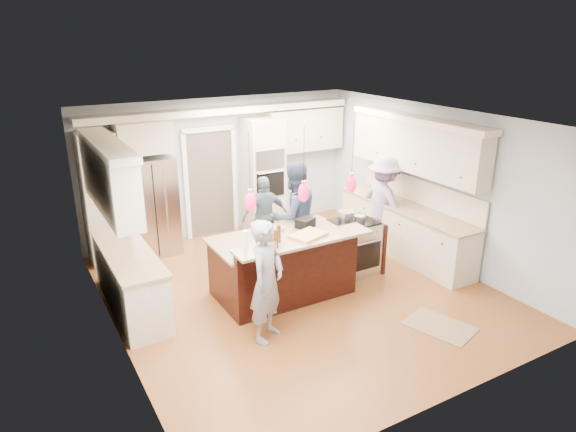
% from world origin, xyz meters
% --- Properties ---
extents(ground_plane, '(6.00, 6.00, 0.00)m').
position_xyz_m(ground_plane, '(0.00, 0.00, 0.00)').
color(ground_plane, '#9B5B2A').
rests_on(ground_plane, ground).
extents(room_shell, '(5.54, 6.04, 2.72)m').
position_xyz_m(room_shell, '(0.00, 0.00, 1.82)').
color(room_shell, '#B2BCC6').
rests_on(room_shell, ground).
extents(refrigerator, '(0.90, 0.70, 1.80)m').
position_xyz_m(refrigerator, '(-1.55, 2.64, 0.90)').
color(refrigerator, '#B7B7BC').
rests_on(refrigerator, ground).
extents(oven_column, '(0.72, 0.69, 2.30)m').
position_xyz_m(oven_column, '(0.75, 2.67, 1.15)').
color(oven_column, beige).
rests_on(oven_column, ground).
extents(back_upper_cabinets, '(5.30, 0.61, 2.54)m').
position_xyz_m(back_upper_cabinets, '(-0.75, 2.76, 1.67)').
color(back_upper_cabinets, beige).
rests_on(back_upper_cabinets, ground).
extents(right_counter_run, '(0.64, 3.10, 2.51)m').
position_xyz_m(right_counter_run, '(2.44, 0.30, 1.06)').
color(right_counter_run, beige).
rests_on(right_counter_run, ground).
extents(left_cabinets, '(0.64, 2.30, 2.51)m').
position_xyz_m(left_cabinets, '(-2.44, 0.80, 1.06)').
color(left_cabinets, beige).
rests_on(left_cabinets, ground).
extents(kitchen_island, '(2.10, 1.46, 1.12)m').
position_xyz_m(kitchen_island, '(-0.25, 0.07, 0.48)').
color(kitchen_island, black).
rests_on(kitchen_island, ground).
extents(island_range, '(0.82, 0.71, 0.92)m').
position_xyz_m(island_range, '(1.16, 0.15, 0.46)').
color(island_range, '#B7B7BC').
rests_on(island_range, ground).
extents(pendant_lights, '(1.75, 0.15, 1.03)m').
position_xyz_m(pendant_lights, '(-0.25, -0.51, 1.80)').
color(pendant_lights, black).
rests_on(pendant_lights, ground).
extents(person_bar_end, '(0.73, 0.67, 1.67)m').
position_xyz_m(person_bar_end, '(-1.03, -0.90, 0.83)').
color(person_bar_end, gray).
rests_on(person_bar_end, ground).
extents(person_far_left, '(0.93, 0.74, 1.84)m').
position_xyz_m(person_far_left, '(0.40, 0.85, 0.92)').
color(person_far_left, navy).
rests_on(person_far_left, ground).
extents(person_far_right, '(0.88, 0.44, 1.46)m').
position_xyz_m(person_far_right, '(0.24, 1.60, 0.73)').
color(person_far_right, slate).
rests_on(person_far_right, ground).
extents(person_range_side, '(0.71, 1.18, 1.78)m').
position_xyz_m(person_range_side, '(2.25, 0.72, 0.89)').
color(person_range_side, '#8F7AA4').
rests_on(person_range_side, ground).
extents(floor_rug, '(0.85, 1.04, 0.01)m').
position_xyz_m(floor_rug, '(1.16, -1.86, 0.01)').
color(floor_rug, '#957651').
rests_on(floor_rug, ground).
extents(water_bottle, '(0.08, 0.08, 0.28)m').
position_xyz_m(water_bottle, '(-1.12, -0.48, 1.26)').
color(water_bottle, silver).
rests_on(water_bottle, kitchen_island).
extents(beer_bottle_a, '(0.09, 0.09, 0.27)m').
position_xyz_m(beer_bottle_a, '(-0.88, -0.48, 1.26)').
color(beer_bottle_a, '#45240C').
rests_on(beer_bottle_a, kitchen_island).
extents(beer_bottle_b, '(0.07, 0.07, 0.25)m').
position_xyz_m(beer_bottle_b, '(-0.72, -0.59, 1.25)').
color(beer_bottle_b, '#45240C').
rests_on(beer_bottle_b, kitchen_island).
extents(beer_bottle_c, '(0.08, 0.08, 0.24)m').
position_xyz_m(beer_bottle_c, '(-0.60, -0.44, 1.24)').
color(beer_bottle_c, '#45240C').
rests_on(beer_bottle_c, kitchen_island).
extents(drink_can, '(0.07, 0.07, 0.12)m').
position_xyz_m(drink_can, '(-0.78, -0.64, 1.18)').
color(drink_can, '#B7B7BC').
rests_on(drink_can, kitchen_island).
extents(cutting_board, '(0.59, 0.50, 0.04)m').
position_xyz_m(cutting_board, '(-0.14, -0.47, 1.14)').
color(cutting_board, tan).
rests_on(cutting_board, kitchen_island).
extents(pot_large, '(0.26, 0.26, 0.15)m').
position_xyz_m(pot_large, '(1.06, 0.28, 0.99)').
color(pot_large, '#B7B7BC').
rests_on(pot_large, island_range).
extents(pot_small, '(0.18, 0.18, 0.09)m').
position_xyz_m(pot_small, '(1.23, 0.12, 0.97)').
color(pot_small, '#B7B7BC').
rests_on(pot_small, island_range).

